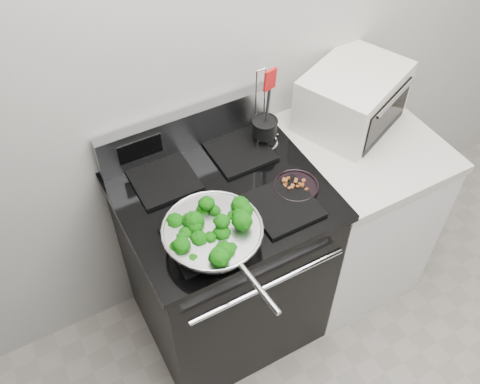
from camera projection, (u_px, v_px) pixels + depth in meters
back_wall at (248, 39)px, 2.06m from camera, size 4.00×0.02×2.70m
gas_range at (224, 262)px, 2.40m from camera, size 0.79×0.69×1.13m
counter at (348, 210)px, 2.64m from camera, size 0.62×0.68×0.92m
skillet at (213, 235)px, 1.85m from camera, size 0.36×0.56×0.08m
broccoli_pile at (212, 231)px, 1.84m from camera, size 0.28×0.28×0.10m
bacon_plate at (296, 184)px, 2.06m from camera, size 0.18×0.18×0.04m
utensil_holder at (264, 131)px, 2.20m from camera, size 0.12×0.12×0.37m
toaster_oven at (353, 97)px, 2.30m from camera, size 0.54×0.49×0.26m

